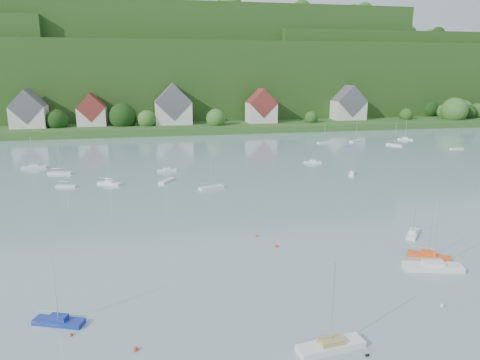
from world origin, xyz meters
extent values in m
cube|color=#29531F|center=(0.00, 200.00, 1.50)|extent=(600.00, 60.00, 3.00)
cube|color=#1A3912|center=(0.00, 275.00, 20.00)|extent=(620.00, 160.00, 40.00)
cube|color=#1A3912|center=(10.00, 270.00, 28.00)|extent=(240.00, 130.00, 60.00)
cube|color=#1A3912|center=(160.00, 255.00, 22.00)|extent=(200.00, 110.00, 48.00)
sphere|color=#2D5D22|center=(141.50, 180.22, 7.19)|extent=(12.88, 12.88, 12.88)
sphere|color=black|center=(139.35, 197.94, 6.40)|extent=(10.46, 10.46, 10.46)
sphere|color=#214B16|center=(118.43, 184.90, 5.10)|extent=(6.45, 6.45, 6.45)
sphere|color=black|center=(152.01, 194.00, 6.47)|extent=(10.68, 10.68, 10.68)
sphere|color=#2D5D22|center=(-6.80, 183.88, 5.66)|extent=(8.19, 8.19, 8.19)
sphere|color=#2D5D22|center=(153.96, 190.35, 6.41)|extent=(10.50, 10.50, 10.50)
sphere|color=black|center=(152.76, 184.28, 5.62)|extent=(8.05, 8.05, 8.05)
sphere|color=#2D5D22|center=(-51.96, 186.07, 5.11)|extent=(6.49, 6.49, 6.49)
sphere|color=#2D5D22|center=(46.85, 192.08, 6.95)|extent=(12.16, 12.16, 12.16)
sphere|color=#2D5D22|center=(22.99, 179.93, 5.84)|extent=(8.73, 8.73, 8.73)
sphere|color=black|center=(-43.87, 185.86, 6.03)|extent=(9.32, 9.32, 9.32)
sphere|color=#214B16|center=(159.04, 186.11, 5.87)|extent=(8.84, 8.84, 8.84)
sphere|color=#214B16|center=(67.84, 181.69, 5.03)|extent=(6.24, 6.24, 6.24)
sphere|color=black|center=(89.43, 194.54, 5.65)|extent=(8.16, 8.16, 8.16)
sphere|color=#2D5D22|center=(144.77, 192.32, 5.63)|extent=(8.09, 8.09, 8.09)
sphere|color=black|center=(-17.00, 186.36, 6.87)|extent=(11.92, 11.92, 11.92)
sphere|color=black|center=(-68.16, 251.39, 51.26)|extent=(7.18, 7.18, 7.18)
sphere|color=#214B16|center=(39.50, 255.03, 60.25)|extent=(12.83, 12.83, 12.83)
sphere|color=#2D5D22|center=(-39.93, 242.18, 59.43)|extent=(8.18, 8.18, 8.18)
sphere|color=#214B16|center=(1.11, 279.65, 60.23)|extent=(12.73, 12.73, 12.73)
sphere|color=#214B16|center=(83.40, 244.53, 60.01)|extent=(11.50, 11.50, 11.50)
sphere|color=#214B16|center=(60.71, 274.89, 60.56)|extent=(14.65, 14.65, 14.65)
sphere|color=#2D5D22|center=(39.25, 231.29, 60.09)|extent=(11.95, 11.95, 11.95)
sphere|color=#214B16|center=(119.44, 238.58, 59.71)|extent=(9.76, 9.76, 9.76)
sphere|color=#2D5D22|center=(-47.14, 274.29, 59.24)|extent=(7.07, 7.07, 7.07)
sphere|color=black|center=(-3.47, 243.31, 59.44)|extent=(8.21, 8.21, 8.21)
sphere|color=#2D5D22|center=(-22.82, 267.10, 60.14)|extent=(12.24, 12.24, 12.24)
sphere|color=#2D5D22|center=(114.51, 242.98, 59.58)|extent=(9.00, 9.00, 9.00)
sphere|color=#214B16|center=(101.03, 257.97, 59.41)|extent=(8.03, 8.03, 8.03)
sphere|color=#2D5D22|center=(176.64, 258.30, 47.67)|extent=(9.52, 9.52, 9.52)
sphere|color=#2D5D22|center=(100.48, 258.36, 48.62)|extent=(14.97, 14.97, 14.97)
sphere|color=black|center=(161.92, 228.86, 47.32)|extent=(7.52, 7.52, 7.52)
sphere|color=#214B16|center=(78.67, 255.82, 47.71)|extent=(9.78, 9.78, 9.78)
sphere|color=#214B16|center=(119.68, 254.71, 48.10)|extent=(12.02, 12.02, 12.02)
sphere|color=black|center=(137.90, 236.02, 48.02)|extent=(11.57, 11.57, 11.57)
sphere|color=#214B16|center=(122.43, 222.73, 48.21)|extent=(12.65, 12.65, 12.65)
sphere|color=#2D5D22|center=(142.64, 228.37, 47.45)|extent=(8.28, 8.28, 8.28)
sphere|color=black|center=(167.90, 264.31, 47.31)|extent=(7.47, 7.47, 7.47)
sphere|color=#2D5D22|center=(99.14, 247.22, 47.66)|extent=(9.48, 9.48, 9.48)
sphere|color=black|center=(189.44, 271.22, 41.48)|extent=(8.43, 8.43, 8.43)
sphere|color=#214B16|center=(-39.98, 262.14, 42.10)|extent=(12.01, 12.01, 12.01)
sphere|color=black|center=(182.06, 244.68, 42.37)|extent=(13.54, 13.54, 13.54)
sphere|color=black|center=(118.67, 252.35, 42.64)|extent=(15.08, 15.08, 15.08)
sphere|color=#2D5D22|center=(108.41, 268.02, 42.80)|extent=(15.99, 15.99, 15.99)
sphere|color=black|center=(-3.70, 272.21, 42.75)|extent=(15.72, 15.72, 15.72)
sphere|color=#2D5D22|center=(218.40, 301.50, 42.48)|extent=(14.17, 14.17, 14.17)
sphere|color=#214B16|center=(10.88, 267.92, 41.84)|extent=(10.54, 10.54, 10.54)
cube|color=beige|center=(-55.00, 187.00, 7.50)|extent=(14.00, 10.00, 9.00)
cube|color=#525158|center=(-55.00, 187.00, 12.00)|extent=(14.00, 10.40, 14.00)
cube|color=beige|center=(-30.00, 189.00, 7.00)|extent=(12.00, 9.00, 8.00)
cube|color=maroon|center=(-30.00, 189.00, 11.00)|extent=(12.00, 9.36, 12.00)
cube|color=beige|center=(5.00, 188.00, 8.00)|extent=(16.00, 11.00, 10.00)
cube|color=#525158|center=(5.00, 188.00, 13.00)|extent=(16.00, 11.44, 16.00)
cube|color=beige|center=(45.00, 186.00, 7.50)|extent=(13.00, 10.00, 9.00)
cube|color=maroon|center=(45.00, 186.00, 12.00)|extent=(13.00, 10.40, 13.00)
cube|color=beige|center=(90.00, 190.00, 7.50)|extent=(15.00, 10.00, 9.00)
cube|color=#525158|center=(90.00, 190.00, 12.00)|extent=(15.00, 10.40, 15.00)
cube|color=navy|center=(-16.63, 31.60, 0.27)|extent=(5.69, 3.37, 0.55)
cube|color=navy|center=(-16.63, 31.60, 0.80)|extent=(2.18, 1.68, 0.50)
cylinder|color=silver|center=(-16.63, 31.60, 3.98)|extent=(0.10, 0.10, 6.87)
cylinder|color=silver|center=(-17.40, 31.89, 1.45)|extent=(2.86, 1.14, 0.08)
cube|color=white|center=(10.21, 21.52, 0.34)|extent=(7.01, 2.77, 0.68)
cube|color=tan|center=(10.21, 21.52, 0.93)|extent=(2.54, 1.63, 0.50)
cylinder|color=silver|center=(10.21, 21.52, 4.94)|extent=(0.10, 0.10, 8.53)
cylinder|color=silver|center=(9.20, 21.39, 1.58)|extent=(3.73, 0.56, 0.08)
cube|color=white|center=(35.74, 47.78, 0.26)|extent=(4.54, 4.95, 0.53)
cube|color=white|center=(35.74, 47.78, 0.78)|extent=(1.98, 2.07, 0.50)
cylinder|color=silver|center=(35.74, 47.78, 3.81)|extent=(0.10, 0.10, 6.57)
cylinder|color=silver|center=(35.23, 47.18, 1.43)|extent=(1.94, 2.25, 0.08)
cube|color=white|center=(30.94, 35.46, 0.39)|extent=(8.11, 4.15, 0.78)
cube|color=white|center=(30.94, 35.46, 1.03)|extent=(3.04, 2.19, 0.50)
cylinder|color=silver|center=(30.94, 35.46, 5.67)|extent=(0.10, 0.10, 9.77)
cylinder|color=silver|center=(29.81, 35.77, 1.68)|extent=(4.17, 1.20, 0.08)
cube|color=#ED5718|center=(32.76, 39.11, 0.29)|extent=(5.61, 4.86, 0.58)
cube|color=#ED5718|center=(32.76, 39.11, 0.83)|extent=(2.31, 2.15, 0.50)
cylinder|color=silver|center=(32.76, 39.11, 4.23)|extent=(0.10, 0.10, 7.29)
cylinder|color=silver|center=(32.07, 39.65, 1.48)|extent=(2.59, 2.02, 0.08)
sphere|color=red|center=(-8.46, 25.20, 0.00)|extent=(0.51, 0.51, 0.51)
sphere|color=silver|center=(26.00, 26.50, 0.00)|extent=(0.50, 0.50, 0.50)
sphere|color=red|center=(12.28, 47.52, 0.00)|extent=(0.51, 0.51, 0.51)
sphere|color=red|center=(10.32, 52.38, 0.00)|extent=(0.44, 0.44, 0.44)
sphere|color=red|center=(-15.01, 29.06, 0.00)|extent=(0.41, 0.41, 0.41)
ellipsoid|color=black|center=(13.22, 19.82, 0.10)|extent=(0.44, 0.28, 0.28)
sphere|color=black|center=(13.40, 19.82, 0.22)|extent=(0.12, 0.12, 0.12)
cube|color=white|center=(91.77, 141.64, 0.29)|extent=(5.83, 3.96, 0.57)
cube|color=white|center=(91.77, 141.64, 0.82)|extent=(2.29, 1.89, 0.50)
cylinder|color=silver|center=(91.77, 141.64, 4.14)|extent=(0.10, 0.10, 7.14)
cylinder|color=silver|center=(91.00, 142.02, 1.47)|extent=(2.85, 1.46, 0.08)
cube|color=white|center=(7.37, 83.98, 0.30)|extent=(6.15, 3.56, 0.59)
cylinder|color=silver|center=(7.37, 83.98, 4.30)|extent=(0.10, 0.10, 7.42)
cylinder|color=silver|center=(6.53, 83.68, 1.49)|extent=(3.10, 1.18, 0.08)
cube|color=white|center=(97.47, 118.87, 0.24)|extent=(4.79, 1.47, 0.48)
cylinder|color=silver|center=(97.47, 118.87, 3.45)|extent=(0.10, 0.10, 5.95)
cylinder|color=silver|center=(96.76, 118.85, 1.38)|extent=(2.62, 0.16, 0.08)
cube|color=white|center=(-37.97, 115.49, 0.32)|extent=(6.66, 2.87, 0.65)
cube|color=white|center=(-37.97, 115.49, 0.90)|extent=(2.44, 1.63, 0.50)
cylinder|color=silver|center=(-37.97, 115.49, 4.68)|extent=(0.10, 0.10, 8.06)
cylinder|color=silver|center=(-38.92, 115.32, 1.55)|extent=(3.51, 0.68, 0.08)
cube|color=white|center=(71.09, 141.56, 0.31)|extent=(6.25, 4.31, 0.61)
cylinder|color=silver|center=(71.09, 141.56, 4.45)|extent=(0.10, 0.10, 7.67)
cylinder|color=silver|center=(70.27, 141.14, 1.51)|extent=(3.04, 1.60, 0.08)
cube|color=white|center=(45.34, 90.80, 0.23)|extent=(3.51, 4.71, 0.47)
cube|color=white|center=(45.34, 90.80, 0.72)|extent=(1.62, 1.88, 0.50)
cylinder|color=silver|center=(45.34, 90.80, 3.40)|extent=(0.10, 0.10, 5.86)
cylinder|color=silver|center=(44.98, 90.19, 1.37)|extent=(1.38, 2.26, 0.08)
cube|color=white|center=(-25.64, 92.19, 0.23)|extent=(4.83, 2.46, 0.46)
cylinder|color=silver|center=(-25.64, 92.19, 3.37)|extent=(0.10, 0.10, 5.81)
cylinder|color=silver|center=(-26.32, 92.37, 1.36)|extent=(2.49, 0.74, 0.08)
cube|color=white|center=(-2.47, 92.58, 0.28)|extent=(4.24, 5.58, 0.56)
cylinder|color=silver|center=(-2.47, 92.58, 4.05)|extent=(0.10, 0.10, 6.98)
cylinder|color=silver|center=(-2.91, 91.87, 1.46)|extent=(1.67, 2.66, 0.08)
cube|color=white|center=(-1.95, 104.38, 0.26)|extent=(5.24, 1.94, 0.51)
cube|color=white|center=(-1.95, 104.38, 0.76)|extent=(1.88, 1.18, 0.50)
cylinder|color=silver|center=(-1.95, 104.38, 3.72)|extent=(0.10, 0.10, 6.41)
cylinder|color=silver|center=(-2.72, 104.30, 1.41)|extent=(2.81, 0.36, 0.08)
cube|color=white|center=(-29.48, 106.54, 0.31)|extent=(6.35, 3.15, 0.61)
cylinder|color=silver|center=(-29.48, 106.54, 4.43)|extent=(0.10, 0.10, 7.64)
cylinder|color=silver|center=(-30.37, 106.76, 1.51)|extent=(3.28, 0.90, 0.08)
cube|color=white|center=(-15.97, 92.51, 0.29)|extent=(5.86, 4.43, 0.59)
cube|color=white|center=(-15.97, 92.51, 0.84)|extent=(2.35, 2.04, 0.50)
cylinder|color=silver|center=(-15.97, 92.51, 4.24)|extent=(0.10, 0.10, 7.32)
cylinder|color=silver|center=(-16.73, 92.96, 1.49)|extent=(2.80, 1.74, 0.08)
cube|color=white|center=(57.89, 140.73, 0.28)|extent=(5.91, 2.81, 0.57)
cylinder|color=silver|center=(57.89, 140.73, 4.13)|extent=(0.10, 0.10, 7.12)
cylinder|color=silver|center=(57.06, 140.54, 1.47)|extent=(3.07, 0.77, 0.08)
cube|color=white|center=(80.70, 130.28, 0.30)|extent=(4.58, 6.01, 0.60)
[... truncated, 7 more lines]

